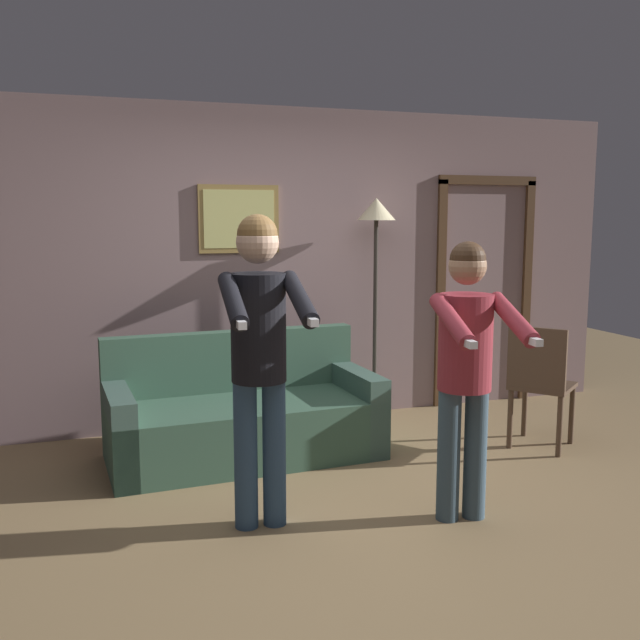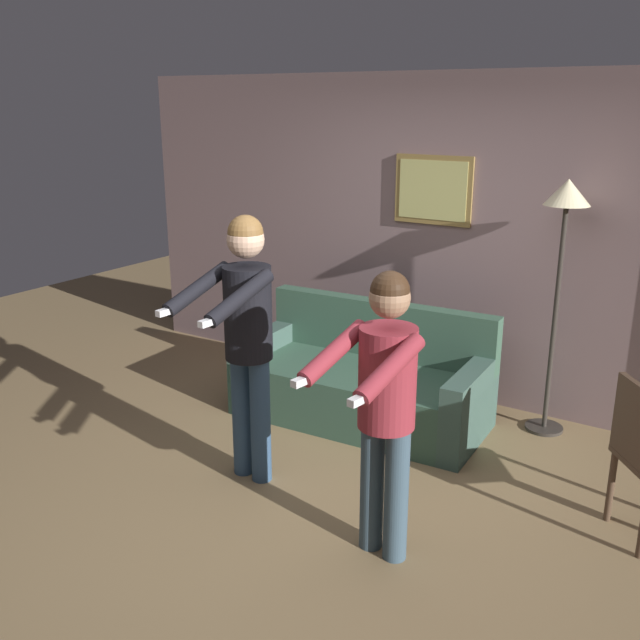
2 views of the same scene
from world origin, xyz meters
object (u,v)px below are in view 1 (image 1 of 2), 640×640
Objects in this scene: person_standing_left at (259,341)px; dining_chair_distant at (540,380)px; torchiere_lamp at (376,238)px; person_standing_right at (466,357)px; couch at (243,419)px.

person_standing_left is 1.86× the size of dining_chair_distant.
torchiere_lamp is 2.14m from person_standing_right.
person_standing_right reaches higher than couch.
couch is 1.22× the size of person_standing_right.
couch is 1.04× the size of torchiere_lamp.
dining_chair_distant is at bearing -14.38° from couch.
couch is at bearing -155.99° from torchiere_lamp.
dining_chair_distant is (2.27, 0.66, -0.53)m from person_standing_left.
couch is 1.12× the size of person_standing_left.
couch is 2.19m from dining_chair_distant.
dining_chair_distant is at bearing 16.17° from person_standing_left.
person_standing_left is at bearing 166.44° from person_standing_right.
person_standing_right is at bearing -57.20° from couch.
person_standing_right is 1.55m from dining_chair_distant.
person_standing_left is at bearing -163.83° from dining_chair_distant.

